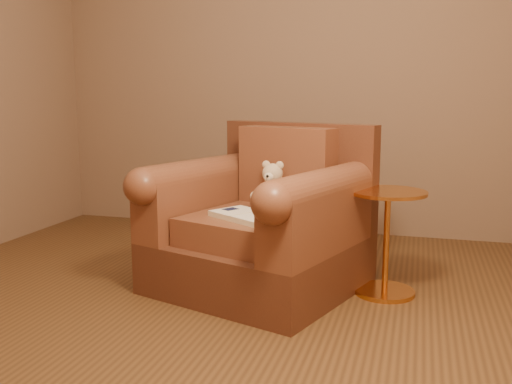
# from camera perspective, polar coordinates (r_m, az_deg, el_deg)

# --- Properties ---
(floor) EXTENTS (4.00, 4.00, 0.00)m
(floor) POSITION_cam_1_polar(r_m,az_deg,el_deg) (2.97, -5.07, -12.34)
(floor) COLOR brown
(floor) RESTS_ON ground
(armchair) EXTENTS (1.30, 1.27, 0.94)m
(armchair) POSITION_cam_1_polar(r_m,az_deg,el_deg) (3.32, 0.70, -3.33)
(armchair) COLOR #552C1C
(armchair) RESTS_ON floor
(teddy_bear) EXTENTS (0.21, 0.24, 0.29)m
(teddy_bear) POSITION_cam_1_polar(r_m,az_deg,el_deg) (3.35, 1.49, 0.17)
(teddy_bear) COLOR beige
(teddy_bear) RESTS_ON armchair
(guidebook) EXTENTS (0.46, 0.41, 0.03)m
(guidebook) POSITION_cam_1_polar(r_m,az_deg,el_deg) (3.09, -0.92, -2.39)
(guidebook) COLOR beige
(guidebook) RESTS_ON armchair
(side_table) EXTENTS (0.42, 0.42, 0.59)m
(side_table) POSITION_cam_1_polar(r_m,az_deg,el_deg) (3.27, 12.91, -4.61)
(side_table) COLOR #D78B3B
(side_table) RESTS_ON floor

